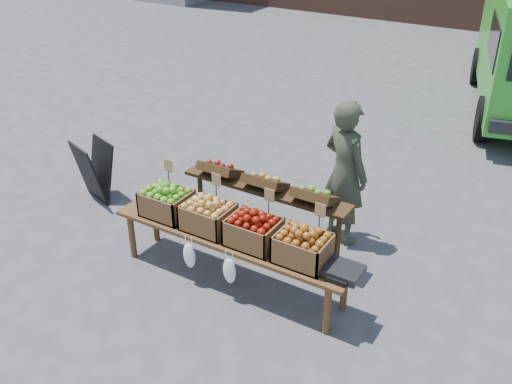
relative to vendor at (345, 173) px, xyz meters
The scene contains 10 objects.
ground 1.55m from the vendor, 100.12° to the right, with size 80.00×80.00×0.00m, color #494A4C.
vendor is the anchor object (origin of this frame).
chalkboard_sign 3.30m from the vendor, 165.41° to the right, with size 0.54×0.30×0.82m, color black, non-canonical shape.
back_table 1.00m from the vendor, 134.00° to the right, with size 2.10×0.44×1.04m, color #342210, non-canonical shape.
display_bench 1.64m from the vendor, 114.47° to the right, with size 2.70×0.56×0.57m, color #53351A, non-canonical shape.
crate_golden_apples 2.02m from the vendor, 136.33° to the right, with size 0.50×0.40×0.28m, color #2C8E0F, non-canonical shape.
crate_russet_pears 1.67m from the vendor, 123.12° to the right, with size 0.50×0.40×0.28m, color #B19F41, non-canonical shape.
crate_red_apples 1.45m from the vendor, 104.44° to the right, with size 0.50×0.40×0.28m, color #6A0A00, non-canonical shape.
crate_green_apples 1.41m from the vendor, 82.18° to the right, with size 0.50×0.40×0.28m, color #A65E17, non-canonical shape.
weighing_scale 1.54m from the vendor, 66.13° to the right, with size 0.34×0.30×0.08m, color black.
Camera 1 is at (2.37, -4.16, 3.77)m, focal length 40.00 mm.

